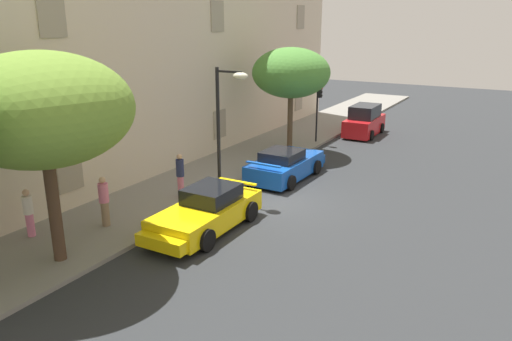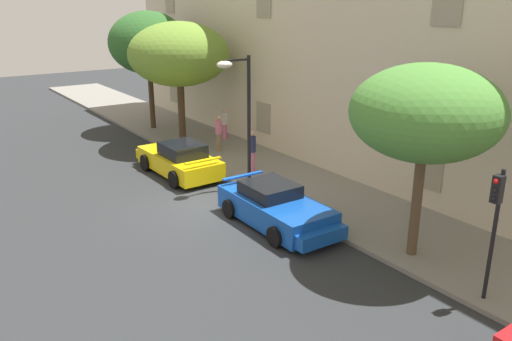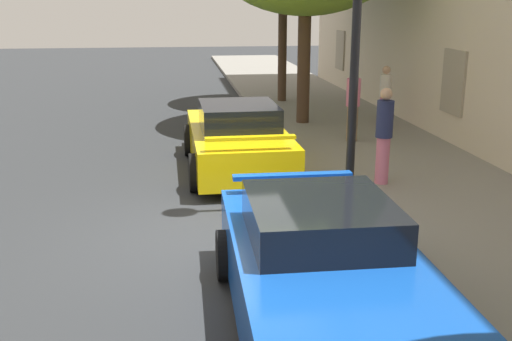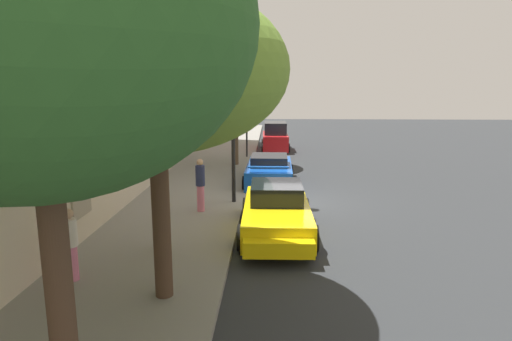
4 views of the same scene
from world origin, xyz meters
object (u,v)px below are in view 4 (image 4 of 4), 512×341
object	(u,v)px
sportscar_red_lead	(277,214)
traffic_light	(248,118)
pedestrian_bystander	(71,244)
sportscar_yellow_flank	(269,171)
street_lamp	(246,104)
pedestrian_admiring	(200,184)
tree_far_end	(235,86)
tree_near_kerb	(34,26)
hatchback_parked	(275,138)
pedestrian_strolling	(160,216)
tree_midblock	(155,70)

from	to	relation	value
sportscar_red_lead	traffic_light	bearing A→B (deg)	6.66
pedestrian_bystander	sportscar_yellow_flank	bearing A→B (deg)	-22.51
street_lamp	pedestrian_admiring	world-z (taller)	street_lamp
tree_far_end	pedestrian_bystander	xyz separation A→B (m)	(-14.15, 2.40, -3.29)
sportscar_red_lead	tree_near_kerb	bearing A→B (deg)	163.06
hatchback_parked	tree_near_kerb	world-z (taller)	tree_near_kerb
traffic_light	pedestrian_bystander	xyz separation A→B (m)	(-16.72, 2.92, -1.45)
sportscar_yellow_flank	tree_far_end	world-z (taller)	tree_far_end
pedestrian_admiring	pedestrian_bystander	bearing A→B (deg)	160.09
pedestrian_admiring	sportscar_yellow_flank	bearing A→B (deg)	-25.29
sportscar_red_lead	tree_near_kerb	world-z (taller)	tree_near_kerb
traffic_light	pedestrian_admiring	distance (m)	11.49
pedestrian_strolling	pedestrian_bystander	xyz separation A→B (m)	(-1.84, 1.47, -0.07)
tree_near_kerb	traffic_light	size ratio (longest dim) A/B	1.93
tree_far_end	pedestrian_strolling	world-z (taller)	tree_far_end
hatchback_parked	pedestrian_admiring	size ratio (longest dim) A/B	2.18
tree_far_end	sportscar_yellow_flank	bearing A→B (deg)	-155.45
sportscar_yellow_flank	pedestrian_bystander	bearing A→B (deg)	157.49
tree_far_end	tree_midblock	bearing A→B (deg)	179.07
sportscar_yellow_flank	traffic_light	distance (m)	6.92
sportscar_yellow_flank	pedestrian_strolling	bearing A→B (deg)	161.75
sportscar_red_lead	tree_far_end	bearing A→B (deg)	10.93
sportscar_yellow_flank	traffic_light	world-z (taller)	traffic_light
hatchback_parked	tree_far_end	xyz separation A→B (m)	(-6.15, 2.13, 3.42)
sportscar_yellow_flank	hatchback_parked	world-z (taller)	hatchback_parked
sportscar_yellow_flank	street_lamp	bearing A→B (deg)	167.04
sportscar_red_lead	pedestrian_strolling	world-z (taller)	pedestrian_strolling
sportscar_red_lead	pedestrian_admiring	size ratio (longest dim) A/B	2.70
traffic_light	tree_far_end	bearing A→B (deg)	168.55
sportscar_red_lead	pedestrian_admiring	distance (m)	3.21
pedestrian_bystander	tree_midblock	bearing A→B (deg)	-106.00
sportscar_yellow_flank	tree_midblock	world-z (taller)	tree_midblock
tree_near_kerb	pedestrian_admiring	xyz separation A→B (m)	(9.85, 0.12, -3.81)
tree_near_kerb	tree_far_end	distance (m)	18.66
street_lamp	pedestrian_admiring	size ratio (longest dim) A/B	2.83
sportscar_yellow_flank	pedestrian_admiring	world-z (taller)	pedestrian_admiring
sportscar_yellow_flank	pedestrian_bystander	world-z (taller)	pedestrian_bystander
tree_near_kerb	pedestrian_bystander	size ratio (longest dim) A/B	4.00
tree_near_kerb	pedestrian_strolling	bearing A→B (deg)	5.31
sportscar_yellow_flank	tree_near_kerb	xyz separation A→B (m)	(-14.67, 2.16, 4.28)
tree_near_kerb	tree_midblock	distance (m)	3.89
sportscar_red_lead	tree_far_end	distance (m)	11.51
tree_near_kerb	tree_midblock	xyz separation A→B (m)	(3.88, -0.10, -0.29)
sportscar_yellow_flank	tree_midblock	size ratio (longest dim) A/B	0.78
traffic_light	street_lamp	world-z (taller)	street_lamp
traffic_light	sportscar_yellow_flank	bearing A→B (deg)	-168.78
hatchback_parked	pedestrian_strolling	bearing A→B (deg)	170.57
hatchback_parked	traffic_light	distance (m)	4.23
tree_far_end	street_lamp	world-z (taller)	tree_far_end
sportscar_yellow_flank	tree_far_end	size ratio (longest dim) A/B	0.86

